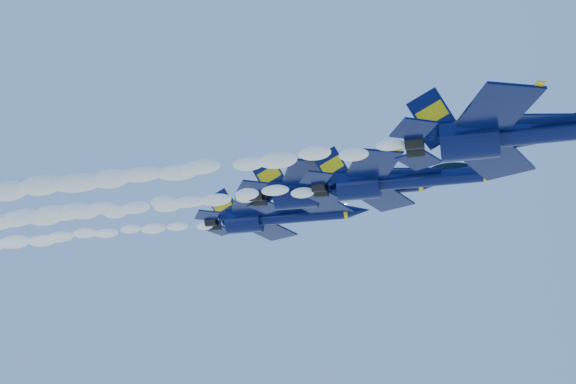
% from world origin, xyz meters
% --- Properties ---
extents(jet_lead, '(19.16, 15.72, 7.12)m').
position_xyz_m(jet_lead, '(13.52, -14.32, 149.43)').
color(jet_lead, '#070D3B').
extents(smoke_trail_jet_lead, '(50.91, 2.29, 2.06)m').
position_xyz_m(smoke_trail_jet_lead, '(-20.12, -14.32, 148.98)').
color(smoke_trail_jet_lead, white).
extents(jet_second, '(17.83, 14.63, 6.63)m').
position_xyz_m(jet_second, '(3.54, -0.74, 152.41)').
color(jet_second, '#070D3B').
extents(smoke_trail_jet_second, '(50.91, 2.13, 1.92)m').
position_xyz_m(smoke_trail_jet_second, '(-29.54, -0.74, 151.97)').
color(smoke_trail_jet_second, white).
extents(jet_third, '(19.85, 16.28, 7.38)m').
position_xyz_m(jet_third, '(-3.19, 5.51, 154.66)').
color(jet_third, '#070D3B').
extents(smoke_trail_jet_third, '(50.91, 2.37, 2.13)m').
position_xyz_m(smoke_trail_jet_third, '(-37.13, 5.51, 154.20)').
color(smoke_trail_jet_third, white).
extents(jet_fourth, '(18.13, 14.87, 6.74)m').
position_xyz_m(jet_fourth, '(-10.83, 12.36, 154.87)').
color(jet_fourth, '#070D3B').
extents(smoke_trail_jet_fourth, '(50.91, 2.16, 1.95)m').
position_xyz_m(smoke_trail_jet_fourth, '(-44.04, 12.36, 154.43)').
color(smoke_trail_jet_fourth, white).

